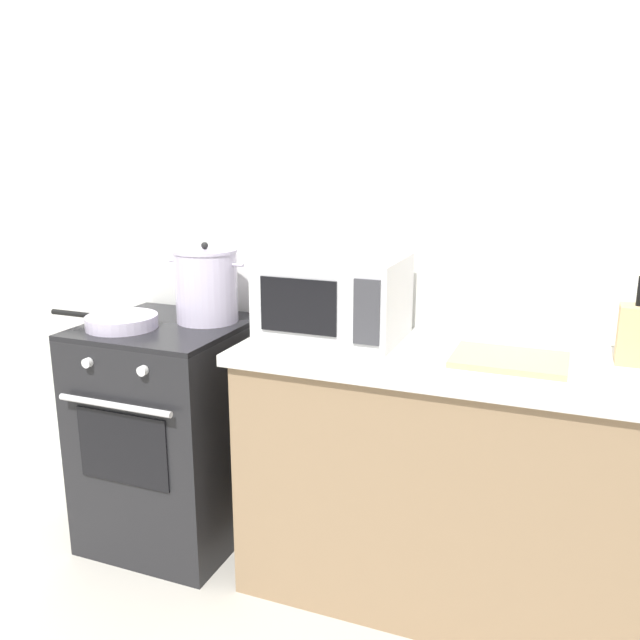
# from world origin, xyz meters

# --- Properties ---
(back_wall) EXTENTS (4.40, 0.10, 2.50)m
(back_wall) POSITION_xyz_m (0.30, 0.97, 1.25)
(back_wall) COLOR silver
(back_wall) RESTS_ON ground_plane
(lower_cabinet_right) EXTENTS (1.64, 0.56, 0.88)m
(lower_cabinet_right) POSITION_xyz_m (0.90, 0.62, 0.44)
(lower_cabinet_right) COLOR #8C7051
(lower_cabinet_right) RESTS_ON ground_plane
(countertop_right) EXTENTS (1.70, 0.60, 0.04)m
(countertop_right) POSITION_xyz_m (0.90, 0.62, 0.90)
(countertop_right) COLOR beige
(countertop_right) RESTS_ON lower_cabinet_right
(stove) EXTENTS (0.60, 0.64, 0.92)m
(stove) POSITION_xyz_m (-0.35, 0.60, 0.46)
(stove) COLOR black
(stove) RESTS_ON ground_plane
(stock_pot) EXTENTS (0.34, 0.25, 0.32)m
(stock_pot) POSITION_xyz_m (-0.22, 0.71, 1.07)
(stock_pot) COLOR silver
(stock_pot) RESTS_ON stove
(frying_pan) EXTENTS (0.47, 0.27, 0.05)m
(frying_pan) POSITION_xyz_m (-0.47, 0.49, 0.95)
(frying_pan) COLOR silver
(frying_pan) RESTS_ON stove
(microwave) EXTENTS (0.50, 0.37, 0.30)m
(microwave) POSITION_xyz_m (0.33, 0.68, 1.07)
(microwave) COLOR silver
(microwave) RESTS_ON countertop_right
(cutting_board) EXTENTS (0.36, 0.26, 0.02)m
(cutting_board) POSITION_xyz_m (0.97, 0.60, 0.93)
(cutting_board) COLOR tan
(cutting_board) RESTS_ON countertop_right
(knife_block) EXTENTS (0.13, 0.10, 0.28)m
(knife_block) POSITION_xyz_m (1.35, 0.74, 1.02)
(knife_block) COLOR tan
(knife_block) RESTS_ON countertop_right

